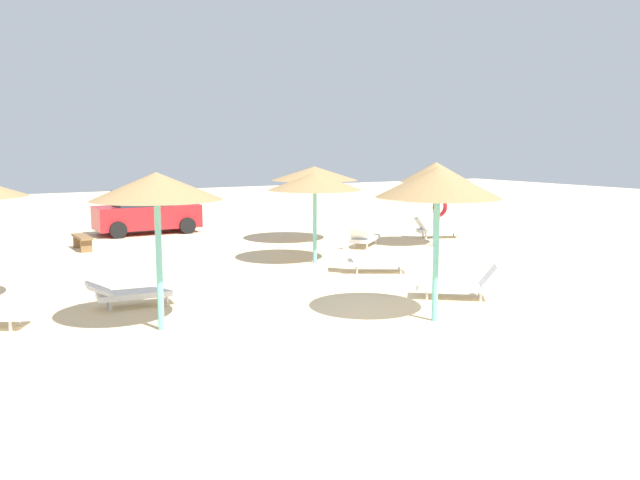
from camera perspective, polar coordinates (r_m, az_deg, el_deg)
name	(u,v)px	position (r m, az deg, el deg)	size (l,w,h in m)	color
ground_plane	(392,315)	(14.00, 6.21, -6.40)	(80.00, 80.00, 0.00)	beige
parasol_0	(314,174)	(23.88, -0.49, 5.74)	(3.10, 3.10, 2.73)	#6BC6BC
parasol_1	(156,187)	(12.74, -13.90, 4.46)	(2.45, 2.45, 3.02)	#6BC6BC
parasol_3	(315,182)	(19.60, -0.46, 5.05)	(2.78, 2.78, 2.70)	#6BC6BC
parasol_4	(438,183)	(13.22, 10.10, 4.87)	(2.49, 2.49, 3.10)	#6BC6BC
parasol_5	(436,173)	(23.24, 9.96, 5.70)	(2.44, 2.44, 2.91)	#6BC6BC
lounger_0	(364,238)	(22.91, 3.84, 0.19)	(1.83, 1.71, 0.76)	white
lounger_1	(131,293)	(15.08, -15.99, -4.41)	(1.97, 0.82, 0.61)	white
lounger_3	(373,261)	(18.39, 4.62, -1.81)	(1.92, 1.50, 0.80)	white
lounger_4	(460,285)	(15.58, 11.93, -3.80)	(1.84, 1.66, 0.80)	white
lounger_5	(436,229)	(25.43, 9.99, 0.90)	(1.94, 1.35, 0.81)	white
bench_0	(82,240)	(23.59, -19.78, 0.01)	(0.44, 1.51, 0.49)	brown
parked_car	(146,213)	(27.17, -14.76, 2.28)	(4.01, 2.00, 1.72)	#B21E23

